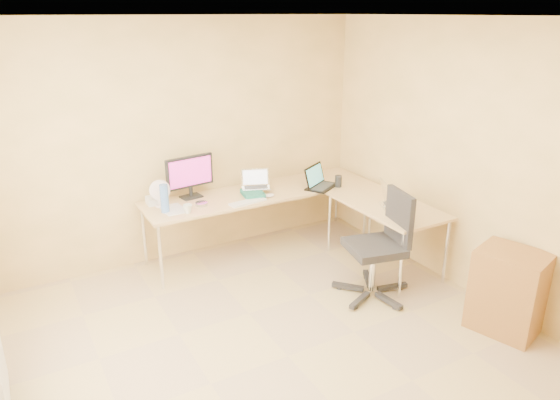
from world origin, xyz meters
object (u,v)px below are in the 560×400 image
desk_main (261,221)px  keyboard (248,202)px  monitor (190,177)px  desk_fan (159,194)px  mug (188,209)px  laptop_return (396,196)px  office_chair (374,248)px  laptop_black (322,177)px  laptop_center (256,179)px  water_bottle (164,198)px  cabinet (508,292)px  desk_return (384,235)px

desk_main → keyboard: (-0.29, -0.25, 0.37)m
monitor → desk_fan: size_ratio=2.04×
desk_main → mug: bearing=-166.8°
monitor → desk_fan: (-0.38, -0.10, -0.10)m
laptop_return → mug: bearing=89.3°
office_chair → monitor: bearing=139.6°
keyboard → office_chair: 1.41m
laptop_black → monitor: bearing=132.9°
laptop_black → office_chair: 1.26m
mug → office_chair: office_chair is taller
desk_fan → laptop_return: 2.44m
laptop_center → desk_fan: bearing=-164.5°
mug → water_bottle: bearing=143.7°
monitor → laptop_black: 1.49m
keyboard → cabinet: size_ratio=0.54×
laptop_center → desk_fan: size_ratio=1.16×
monitor → laptop_center: size_ratio=1.75×
laptop_black → keyboard: size_ratio=0.98×
laptop_center → water_bottle: (-1.07, -0.09, -0.00)m
monitor → office_chair: bearing=-60.7°
laptop_center → water_bottle: size_ratio=1.07×
desk_fan → laptop_black: bearing=6.5°
desk_fan → cabinet: size_ratio=0.35×
desk_fan → cabinet: bearing=-31.8°
keyboard → cabinet: bearing=-63.6°
office_chair → laptop_return: bearing=42.9°
monitor → water_bottle: monitor is taller
office_chair → cabinet: 1.22m
laptop_black → water_bottle: (-1.80, 0.14, 0.02)m
desk_return → mug: 2.11m
desk_fan → laptop_return: (2.12, -1.22, -0.02)m
monitor → laptop_return: bearing=-45.1°
keyboard → desk_fan: 0.92m
laptop_black → office_chair: office_chair is taller
desk_main → laptop_center: 0.52m
mug → cabinet: mug is taller
laptop_return → cabinet: 1.42m
desk_return → laptop_return: 0.49m
desk_return → office_chair: office_chair is taller
laptop_black → office_chair: size_ratio=0.38×
desk_main → laptop_black: bearing=-18.2°
office_chair → desk_return: bearing=52.7°
laptop_black → desk_return: bearing=-99.5°
laptop_black → water_bottle: bearing=145.0°
mug → monitor: bearing=65.6°
desk_return → keyboard: keyboard is taller
water_bottle → desk_fan: bearing=90.0°
office_chair → laptop_center: bearing=123.1°
desk_main → office_chair: (0.48, -1.42, 0.14)m
desk_main → cabinet: cabinet is taller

